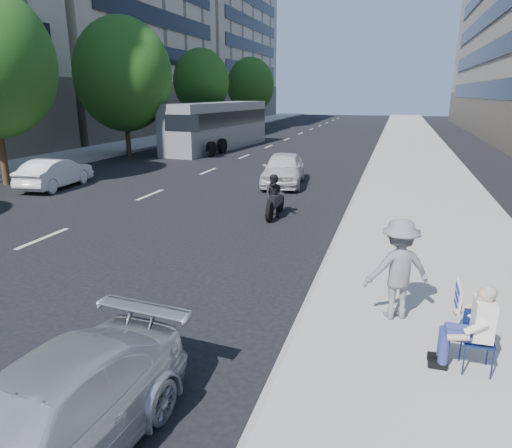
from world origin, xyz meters
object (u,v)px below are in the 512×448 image
(motorcycle, at_px, (275,198))
(seated_protester, at_px, (472,322))
(white_sedan_mid, at_px, (55,173))
(jogger, at_px, (398,269))
(parked_sedan, at_px, (39,428))
(white_sedan_near, at_px, (283,169))
(bus, at_px, (218,126))

(motorcycle, bearing_deg, seated_protester, -58.97)
(seated_protester, relative_size, white_sedan_mid, 0.34)
(white_sedan_mid, bearing_deg, jogger, 143.78)
(motorcycle, bearing_deg, parked_sedan, -89.41)
(white_sedan_near, bearing_deg, bus, 115.30)
(seated_protester, relative_size, motorcycle, 0.64)
(white_sedan_near, xyz_separation_m, motorcycle, (1.04, -5.43, -0.08))
(white_sedan_near, relative_size, bus, 0.34)
(parked_sedan, relative_size, white_sedan_near, 0.97)
(white_sedan_mid, distance_m, motorcycle, 10.48)
(jogger, bearing_deg, white_sedan_near, -90.87)
(jogger, distance_m, motorcycle, 7.51)
(bus, bearing_deg, jogger, -56.07)
(white_sedan_near, height_order, white_sedan_mid, white_sedan_near)
(parked_sedan, bearing_deg, seated_protester, 40.39)
(white_sedan_near, bearing_deg, motorcycle, -86.85)
(seated_protester, xyz_separation_m, parked_sedan, (-4.55, -3.23, -0.28))
(seated_protester, height_order, motorcycle, seated_protester)
(seated_protester, xyz_separation_m, white_sedan_mid, (-15.18, 9.71, -0.24))
(motorcycle, xyz_separation_m, bus, (-8.84, 17.46, 1.00))
(motorcycle, bearing_deg, white_sedan_near, 99.67)
(jogger, bearing_deg, motorcycle, -82.26)
(white_sedan_near, relative_size, white_sedan_mid, 1.10)
(jogger, bearing_deg, seated_protester, 103.51)
(white_sedan_near, bearing_deg, jogger, -75.14)
(white_sedan_mid, bearing_deg, parked_sedan, 123.75)
(jogger, bearing_deg, bus, -85.36)
(seated_protester, xyz_separation_m, white_sedan_near, (-5.93, 13.19, -0.16))
(seated_protester, distance_m, bus, 28.72)
(seated_protester, xyz_separation_m, motorcycle, (-4.89, 7.76, -0.24))
(parked_sedan, relative_size, bus, 0.33)
(parked_sedan, xyz_separation_m, bus, (-9.18, 28.45, 1.05))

